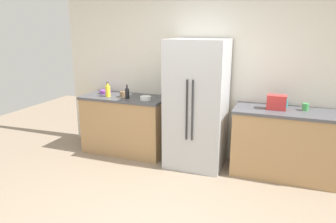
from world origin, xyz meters
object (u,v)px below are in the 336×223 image
bowl_a (105,92)px  bowl_b (146,98)px  refrigerator (197,104)px  cup_a (123,94)px  toaster (277,102)px  cup_b (285,103)px  bottle_b (127,93)px  cup_c (305,107)px  bottle_a (108,91)px

bowl_a → bowl_b: 0.87m
refrigerator → cup_a: (-1.23, 0.03, 0.05)m
toaster → cup_b: (0.11, 0.18, -0.05)m
bottle_b → cup_c: size_ratio=2.31×
bottle_a → bowl_b: 0.67m
refrigerator → bowl_b: refrigerator is taller
cup_a → bowl_a: (-0.40, 0.13, -0.01)m
cup_b → bottle_a: bearing=-173.8°
toaster → cup_a: size_ratio=2.65×
bottle_b → cup_b: size_ratio=2.13×
bowl_a → bowl_b: size_ratio=1.07×
toaster → cup_c: bearing=11.4°
refrigerator → bottle_b: (-1.11, -0.06, 0.10)m
bottle_a → cup_a: size_ratio=2.49×
refrigerator → cup_a: size_ratio=19.69×
bottle_a → bowl_b: size_ratio=1.37×
toaster → bottle_b: bearing=-176.9°
toaster → bottle_a: 2.55m
cup_c → bowl_b: size_ratio=0.56×
refrigerator → bottle_b: bearing=-177.0°
cup_a → bowl_b: cup_a is taller
bowl_a → cup_c: bearing=-0.4°
bottle_a → cup_c: bottle_a is taller
bottle_a → bottle_b: (0.35, -0.01, -0.01)m
bowl_b → bottle_a: bearing=179.5°
bottle_b → toaster: bearing=3.1°
bottle_b → cup_a: bearing=145.1°
bowl_a → bottle_a: bearing=-49.3°
bottle_b → cup_b: (2.30, 0.30, -0.03)m
bottle_a → refrigerator: bearing=1.7°
cup_b → bowl_a: size_ratio=0.57×
refrigerator → cup_b: size_ratio=17.83×
bottle_a → bottle_b: size_ratio=1.06×
toaster → bowl_b: (-1.88, -0.11, -0.07)m
cup_a → cup_b: size_ratio=0.91×
refrigerator → cup_a: bearing=178.5°
refrigerator → cup_c: refrigerator is taller
refrigerator → cup_a: refrigerator is taller
cup_c → cup_a: bearing=-177.8°
refrigerator → bowl_a: bearing=174.4°
bottle_a → bowl_b: bearing=-0.5°
refrigerator → bottle_a: 1.46m
cup_c → bowl_b: (-2.25, -0.19, -0.02)m
refrigerator → bottle_b: size_ratio=8.37×
bottle_b → cup_a: 0.16m
cup_b → cup_c: size_ratio=1.08×
cup_b → bowl_a: bearing=-178.3°
cup_c → bowl_b: 2.26m
bottle_a → cup_b: size_ratio=2.26×
refrigerator → bottle_b: 1.11m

